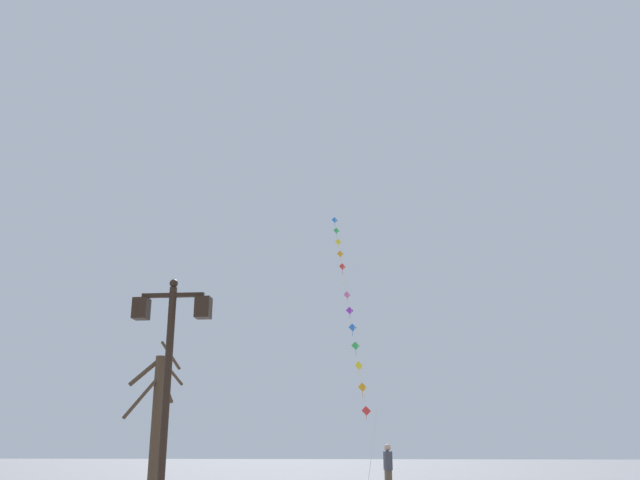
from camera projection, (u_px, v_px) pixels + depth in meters
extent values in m
cylinder|color=black|center=(165.00, 410.00, 12.09)|extent=(0.14, 0.14, 4.51)
sphere|color=black|center=(174.00, 283.00, 12.78)|extent=(0.16, 0.16, 0.16)
cube|color=black|center=(173.00, 295.00, 12.71)|extent=(1.20, 0.08, 0.08)
cube|color=black|center=(141.00, 309.00, 12.69)|extent=(0.28, 0.28, 0.40)
cube|color=beige|center=(141.00, 309.00, 12.69)|extent=(0.19, 0.19, 0.30)
cube|color=black|center=(203.00, 308.00, 12.59)|extent=(0.28, 0.28, 0.40)
cube|color=beige|center=(203.00, 308.00, 12.59)|extent=(0.19, 0.19, 0.30)
cylinder|color=silver|center=(372.00, 448.00, 24.97)|extent=(0.48, 2.73, 2.83)
cylinder|color=silver|center=(364.00, 399.00, 27.32)|extent=(0.19, 0.98, 1.02)
cylinder|color=silver|center=(361.00, 376.00, 28.55)|extent=(0.19, 0.98, 1.02)
cylinder|color=silver|center=(357.00, 355.00, 29.78)|extent=(0.19, 0.98, 1.02)
cylinder|color=silver|center=(354.00, 336.00, 31.01)|extent=(0.19, 0.98, 1.02)
cylinder|color=silver|center=(351.00, 319.00, 32.24)|extent=(0.19, 0.98, 1.02)
cylinder|color=silver|center=(348.00, 303.00, 33.47)|extent=(0.19, 0.98, 1.02)
cylinder|color=silver|center=(346.00, 287.00, 34.70)|extent=(0.19, 0.98, 1.02)
cylinder|color=silver|center=(343.00, 273.00, 35.93)|extent=(0.19, 0.98, 1.02)
cylinder|color=silver|center=(341.00, 260.00, 37.16)|extent=(0.19, 0.98, 1.02)
cylinder|color=silver|center=(339.00, 248.00, 38.39)|extent=(0.19, 0.98, 1.02)
cylinder|color=silver|center=(337.00, 236.00, 39.62)|extent=(0.19, 0.98, 1.02)
cylinder|color=silver|center=(336.00, 225.00, 40.85)|extent=(0.19, 0.98, 1.02)
cube|color=red|center=(366.00, 411.00, 26.70)|extent=(0.38, 0.06, 0.38)
cylinder|color=red|center=(366.00, 417.00, 26.63)|extent=(0.02, 0.03, 0.18)
cube|color=orange|center=(362.00, 387.00, 27.93)|extent=(0.36, 0.13, 0.38)
cylinder|color=orange|center=(362.00, 394.00, 27.85)|extent=(0.02, 0.02, 0.27)
cube|color=yellow|center=(359.00, 366.00, 29.16)|extent=(0.35, 0.16, 0.38)
cylinder|color=yellow|center=(359.00, 372.00, 29.08)|extent=(0.02, 0.02, 0.28)
cube|color=green|center=(355.00, 346.00, 30.39)|extent=(0.38, 0.03, 0.38)
cylinder|color=green|center=(356.00, 352.00, 30.31)|extent=(0.02, 0.03, 0.28)
cube|color=blue|center=(352.00, 327.00, 31.62)|extent=(0.38, 0.03, 0.38)
cylinder|color=blue|center=(353.00, 333.00, 31.54)|extent=(0.02, 0.03, 0.25)
cube|color=purple|center=(350.00, 311.00, 32.85)|extent=(0.38, 0.03, 0.38)
cylinder|color=purple|center=(350.00, 316.00, 32.78)|extent=(0.02, 0.04, 0.24)
cube|color=pink|center=(347.00, 295.00, 34.08)|extent=(0.35, 0.16, 0.38)
cylinder|color=pink|center=(347.00, 300.00, 34.01)|extent=(0.02, 0.03, 0.22)
cube|color=white|center=(345.00, 280.00, 35.32)|extent=(0.38, 0.01, 0.38)
cylinder|color=white|center=(345.00, 285.00, 35.23)|extent=(0.02, 0.02, 0.28)
cube|color=red|center=(342.00, 267.00, 36.55)|extent=(0.35, 0.16, 0.38)
cylinder|color=red|center=(342.00, 272.00, 36.46)|extent=(0.04, 0.06, 0.28)
cube|color=orange|center=(340.00, 254.00, 37.78)|extent=(0.38, 0.03, 0.38)
cylinder|color=orange|center=(340.00, 258.00, 37.70)|extent=(0.02, 0.03, 0.24)
cube|color=yellow|center=(338.00, 242.00, 39.01)|extent=(0.38, 0.05, 0.38)
cylinder|color=yellow|center=(338.00, 246.00, 38.93)|extent=(0.02, 0.03, 0.25)
cube|color=green|center=(336.00, 231.00, 40.24)|extent=(0.36, 0.14, 0.38)
cylinder|color=green|center=(336.00, 235.00, 40.17)|extent=(0.02, 0.03, 0.21)
cube|color=blue|center=(335.00, 220.00, 41.47)|extent=(0.37, 0.12, 0.38)
cylinder|color=blue|center=(335.00, 224.00, 41.39)|extent=(0.03, 0.04, 0.23)
cube|color=#3F3F47|center=(388.00, 461.00, 22.54)|extent=(0.31, 0.42, 0.60)
sphere|color=tan|center=(388.00, 448.00, 22.67)|extent=(0.22, 0.22, 0.22)
cylinder|color=#3F3F47|center=(387.00, 455.00, 22.80)|extent=(0.16, 0.40, 0.50)
cylinder|color=#4C3826|center=(156.00, 433.00, 17.40)|extent=(0.28, 0.28, 3.95)
cylinder|color=#4C3826|center=(166.00, 387.00, 18.07)|extent=(0.27, 0.76, 0.84)
cylinder|color=#4C3826|center=(172.00, 372.00, 18.38)|extent=(0.38, 1.13, 0.66)
cylinder|color=#4C3826|center=(171.00, 355.00, 17.80)|extent=(0.71, 0.43, 0.81)
cylinder|color=#4C3826|center=(145.00, 372.00, 17.92)|extent=(0.90, 0.16, 0.77)
cylinder|color=#4C3826|center=(142.00, 396.00, 17.27)|extent=(0.67, 0.99, 1.19)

